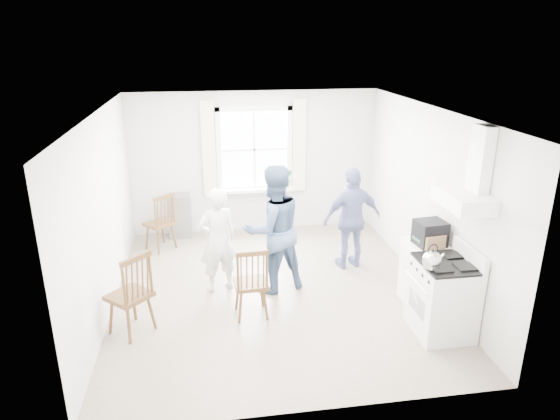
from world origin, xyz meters
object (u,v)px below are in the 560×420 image
at_px(gas_stove, 442,297).
at_px(person_right, 352,219).
at_px(windsor_chair_a, 163,216).
at_px(person_left, 217,240).
at_px(windsor_chair_b, 252,277).
at_px(stereo_stack, 430,233).
at_px(low_cabinet, 424,273).
at_px(person_mid, 273,229).
at_px(windsor_chair_c, 134,286).

height_order(gas_stove, person_right, person_right).
distance_m(windsor_chair_a, person_left, 1.78).
height_order(gas_stove, windsor_chair_b, gas_stove).
distance_m(stereo_stack, windsor_chair_a, 4.39).
relative_size(gas_stove, person_right, 0.69).
bearing_deg(person_left, gas_stove, 132.45).
relative_size(low_cabinet, person_left, 0.58).
bearing_deg(person_mid, windsor_chair_c, 9.00).
xyz_separation_m(gas_stove, person_right, (-0.58, 1.97, 0.33)).
distance_m(windsor_chair_c, person_mid, 2.07).
bearing_deg(low_cabinet, person_left, 163.32).
relative_size(low_cabinet, person_right, 0.55).
bearing_deg(windsor_chair_a, person_right, -20.16).
relative_size(gas_stove, stereo_stack, 2.76).
relative_size(person_left, person_mid, 0.83).
bearing_deg(windsor_chair_c, stereo_stack, 2.24).
height_order(low_cabinet, person_left, person_left).
distance_m(gas_stove, stereo_stack, 0.87).
bearing_deg(low_cabinet, gas_stove, -95.68).
bearing_deg(stereo_stack, low_cabinet, 93.14).
relative_size(windsor_chair_c, person_right, 0.67).
bearing_deg(person_left, person_mid, 155.24).
bearing_deg(person_right, windsor_chair_b, 28.51).
relative_size(stereo_stack, windsor_chair_c, 0.37).
xyz_separation_m(gas_stove, windsor_chair_c, (-3.72, 0.50, 0.19)).
bearing_deg(windsor_chair_c, person_mid, 27.14).
xyz_separation_m(windsor_chair_b, windsor_chair_c, (-1.43, -0.14, 0.05)).
height_order(low_cabinet, windsor_chair_a, windsor_chair_a).
relative_size(stereo_stack, person_left, 0.26).
distance_m(windsor_chair_a, person_right, 3.18).
distance_m(stereo_stack, person_mid, 2.13).
bearing_deg(stereo_stack, person_left, 162.32).
relative_size(stereo_stack, person_right, 0.25).
relative_size(person_mid, person_right, 1.14).
bearing_deg(stereo_stack, windsor_chair_c, -177.76).
height_order(windsor_chair_a, windsor_chair_b, windsor_chair_a).
height_order(person_mid, person_right, person_mid).
xyz_separation_m(gas_stove, person_left, (-2.69, 1.53, 0.29)).
bearing_deg(gas_stove, windsor_chair_c, 172.39).
xyz_separation_m(gas_stove, windsor_chair_b, (-2.29, 0.64, 0.13)).
distance_m(gas_stove, person_right, 2.08).
relative_size(gas_stove, low_cabinet, 1.24).
height_order(windsor_chair_b, person_mid, person_mid).
bearing_deg(person_mid, low_cabinet, 141.44).
distance_m(stereo_stack, person_right, 1.50).
relative_size(windsor_chair_b, person_right, 0.62).
xyz_separation_m(windsor_chair_a, person_right, (2.98, -1.09, 0.19)).
bearing_deg(person_left, stereo_stack, 144.35).
bearing_deg(windsor_chair_a, person_mid, -44.52).
height_order(stereo_stack, person_left, person_left).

